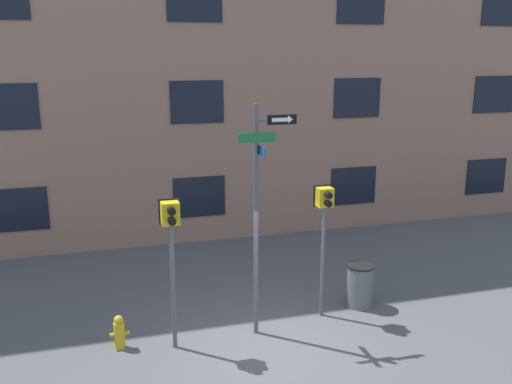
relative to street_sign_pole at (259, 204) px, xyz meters
name	(u,v)px	position (x,y,z in m)	size (l,w,h in m)	color
ground_plane	(267,352)	(-0.07, -0.76, -2.63)	(60.00, 60.00, 0.00)	#515154
building_facade	(192,0)	(-0.07, 6.03, 4.06)	(24.00, 0.63, 13.38)	#936B56
street_sign_pole	(259,204)	(0.00, 0.00, 0.00)	(1.12, 0.73, 4.48)	#4C4C51
pedestrian_signal_left	(171,234)	(-1.67, -0.12, -0.39)	(0.38, 0.40, 2.85)	#4C4C51
pedestrian_signal_right	(324,216)	(1.47, 0.35, -0.46)	(0.37, 0.40, 2.78)	#4C4C51
fire_hydrant	(119,332)	(-2.66, 0.15, -2.31)	(0.36, 0.20, 0.65)	gold
trash_bin	(360,285)	(2.43, 0.54, -2.16)	(0.59, 0.59, 0.94)	#59595B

